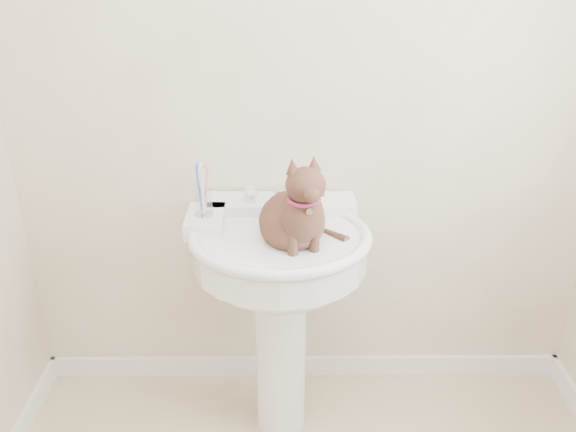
{
  "coord_description": "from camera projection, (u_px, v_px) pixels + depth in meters",
  "views": [
    {
      "loc": [
        -0.09,
        -1.02,
        1.78
      ],
      "look_at": [
        -0.07,
        0.78,
        0.92
      ],
      "focal_mm": 38.0,
      "sensor_mm": 36.0,
      "label": 1
    }
  ],
  "objects": [
    {
      "name": "wall_back",
      "position": [
        308.0,
        92.0,
        2.15
      ],
      "size": [
        2.2,
        0.0,
        2.5
      ],
      "primitive_type": null,
      "color": "beige",
      "rests_on": "ground"
    },
    {
      "name": "baseboard_back",
      "position": [
        304.0,
        366.0,
        2.66
      ],
      "size": [
        2.2,
        0.02,
        0.09
      ],
      "primitive_type": "cube",
      "color": "white",
      "rests_on": "floor"
    },
    {
      "name": "pedestal_sink",
      "position": [
        280.0,
        272.0,
        2.12
      ],
      "size": [
        0.64,
        0.63,
        0.88
      ],
      "color": "white",
      "rests_on": "floor"
    },
    {
      "name": "faucet",
      "position": [
        280.0,
        193.0,
        2.17
      ],
      "size": [
        0.28,
        0.12,
        0.14
      ],
      "color": "silver",
      "rests_on": "pedestal_sink"
    },
    {
      "name": "soap_bar",
      "position": [
        312.0,
        190.0,
        2.26
      ],
      "size": [
        0.09,
        0.06,
        0.03
      ],
      "primitive_type": "cube",
      "rotation": [
        0.0,
        0.0,
        0.04
      ],
      "color": "#DA4F1E",
      "rests_on": "pedestal_sink"
    },
    {
      "name": "toothbrush_cup",
      "position": [
        204.0,
        203.0,
        2.08
      ],
      "size": [
        0.07,
        0.07,
        0.19
      ],
      "rotation": [
        0.0,
        0.0,
        -0.23
      ],
      "color": "silver",
      "rests_on": "pedestal_sink"
    },
    {
      "name": "cat",
      "position": [
        295.0,
        217.0,
        1.97
      ],
      "size": [
        0.24,
        0.3,
        0.44
      ],
      "rotation": [
        0.0,
        0.0,
        0.33
      ],
      "color": "brown",
      "rests_on": "pedestal_sink"
    }
  ]
}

